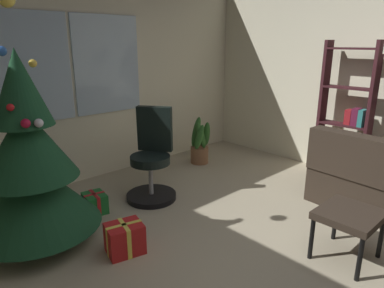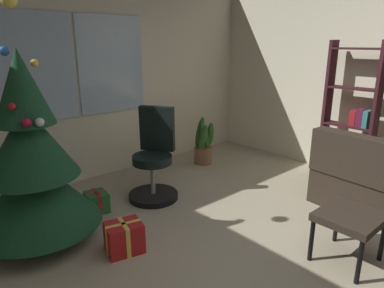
{
  "view_description": "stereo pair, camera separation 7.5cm",
  "coord_description": "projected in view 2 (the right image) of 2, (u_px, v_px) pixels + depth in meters",
  "views": [
    {
      "loc": [
        -2.14,
        -0.98,
        1.71
      ],
      "look_at": [
        -0.22,
        1.07,
        0.88
      ],
      "focal_mm": 32.12,
      "sensor_mm": 36.0,
      "label": 1
    },
    {
      "loc": [
        -2.08,
        -1.03,
        1.71
      ],
      "look_at": [
        -0.22,
        1.07,
        0.88
      ],
      "focal_mm": 32.12,
      "sensor_mm": 36.0,
      "label": 2
    }
  ],
  "objects": [
    {
      "name": "holiday_tree",
      "position": [
        32.0,
        165.0,
        2.91
      ],
      "size": [
        1.09,
        1.09,
        2.07
      ],
      "color": "#4C331E",
      "rests_on": "ground_plane"
    },
    {
      "name": "gift_box_red",
      "position": [
        124.0,
        237.0,
        2.9
      ],
      "size": [
        0.34,
        0.3,
        0.27
      ],
      "color": "red",
      "rests_on": "ground_plane"
    },
    {
      "name": "wall_back_with_windows",
      "position": [
        100.0,
        75.0,
        4.35
      ],
      "size": [
        4.72,
        0.12,
        2.61
      ],
      "color": "beige",
      "rests_on": "ground_plane"
    },
    {
      "name": "bookshelf",
      "position": [
        349.0,
        122.0,
        4.26
      ],
      "size": [
        0.18,
        0.64,
        1.74
      ],
      "color": "#39181D",
      "rests_on": "ground_plane"
    },
    {
      "name": "potted_plant",
      "position": [
        204.0,
        145.0,
        4.99
      ],
      "size": [
        0.38,
        0.31,
        0.7
      ],
      "color": "#8E6040",
      "rests_on": "ground_plane"
    },
    {
      "name": "footstool",
      "position": [
        350.0,
        220.0,
        2.71
      ],
      "size": [
        0.49,
        0.44,
        0.42
      ],
      "color": "#2F251D",
      "rests_on": "ground_plane"
    },
    {
      "name": "ground_plane",
      "position": [
        309.0,
        288.0,
        2.56
      ],
      "size": [
        4.72,
        5.99,
        0.1
      ],
      "primitive_type": "cube",
      "color": "tan"
    },
    {
      "name": "gift_box_green",
      "position": [
        97.0,
        202.0,
        3.6
      ],
      "size": [
        0.24,
        0.28,
        0.21
      ],
      "color": "#1E722D",
      "rests_on": "ground_plane"
    },
    {
      "name": "office_chair",
      "position": [
        154.0,
        163.0,
        3.86
      ],
      "size": [
        0.59,
        0.58,
        1.03
      ],
      "color": "black",
      "rests_on": "ground_plane"
    }
  ]
}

